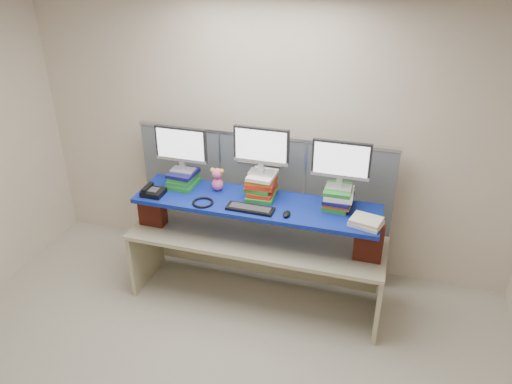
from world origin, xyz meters
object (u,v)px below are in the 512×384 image
(monitor_right, at_px, (341,162))
(keyboard, at_px, (250,209))
(desk, at_px, (256,250))
(monitor_center, at_px, (261,148))
(desk_phone, at_px, (153,192))
(blue_board, at_px, (256,204))
(monitor_left, at_px, (181,147))

(monitor_right, distance_m, keyboard, 0.87)
(desk, distance_m, monitor_center, 1.00)
(desk, xyz_separation_m, desk_phone, (-0.95, -0.14, 0.55))
(desk, xyz_separation_m, monitor_right, (0.71, 0.12, 0.95))
(monitor_right, distance_m, desk_phone, 1.73)
(desk, relative_size, desk_phone, 12.37)
(desk, distance_m, monitor_right, 1.19)
(blue_board, bearing_deg, desk, 90.02)
(keyboard, bearing_deg, blue_board, 88.18)
(desk, bearing_deg, monitor_center, 83.73)
(monitor_right, bearing_deg, monitor_left, 180.00)
(blue_board, xyz_separation_m, monitor_left, (-0.75, 0.12, 0.42))
(monitor_left, height_order, keyboard, monitor_left)
(keyboard, distance_m, desk_phone, 0.94)
(desk, distance_m, desk_phone, 1.11)
(monitor_left, xyz_separation_m, monitor_center, (0.77, -0.00, 0.08))
(monitor_right, bearing_deg, keyboard, -159.34)
(blue_board, relative_size, desk_phone, 11.46)
(monitor_left, bearing_deg, keyboard, -20.00)
(desk, xyz_separation_m, blue_board, (0.00, -0.00, 0.50))
(monitor_left, bearing_deg, desk_phone, -127.64)
(monitor_center, relative_size, desk_phone, 2.57)
(monitor_center, bearing_deg, blue_board, -96.27)
(keyboard, bearing_deg, monitor_right, 21.77)
(blue_board, distance_m, monitor_center, 0.51)
(desk, xyz_separation_m, monitor_left, (-0.75, 0.12, 0.92))
(monitor_left, distance_m, keyboard, 0.88)
(desk, relative_size, keyboard, 5.68)
(desk_phone, bearing_deg, monitor_left, 52.45)
(monitor_center, bearing_deg, keyboard, -94.39)
(desk, distance_m, monitor_left, 1.19)
(monitor_center, relative_size, monitor_right, 1.00)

